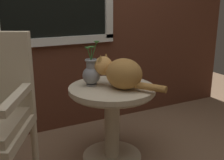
{
  "coord_description": "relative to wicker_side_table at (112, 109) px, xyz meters",
  "views": [
    {
      "loc": [
        -0.64,
        -1.54,
        1.17
      ],
      "look_at": [
        0.25,
        0.16,
        0.63
      ],
      "focal_mm": 45.16,
      "sensor_mm": 36.0,
      "label": 1
    }
  ],
  "objects": [
    {
      "name": "cat",
      "position": [
        0.04,
        -0.06,
        0.28
      ],
      "size": [
        0.35,
        0.48,
        0.23
      ],
      "color": "#AD7A3D",
      "rests_on": "wicker_side_table"
    },
    {
      "name": "wicker_side_table",
      "position": [
        0.0,
        0.0,
        0.0
      ],
      "size": [
        0.62,
        0.62,
        0.58
      ],
      "color": "beige",
      "rests_on": "ground_plane"
    },
    {
      "name": "pewter_vase_with_ivy",
      "position": [
        -0.12,
        0.1,
        0.27
      ],
      "size": [
        0.13,
        0.13,
        0.32
      ],
      "color": "gray",
      "rests_on": "wicker_side_table"
    }
  ]
}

